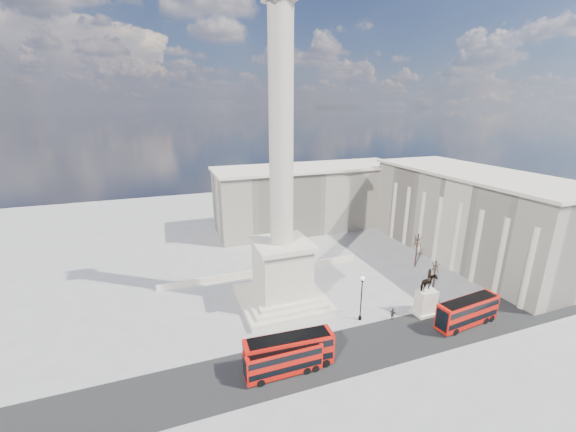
% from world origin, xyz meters
% --- Properties ---
extents(ground, '(180.00, 180.00, 0.00)m').
position_xyz_m(ground, '(0.00, 0.00, 0.00)').
color(ground, gray).
rests_on(ground, ground).
extents(asphalt_road, '(120.00, 9.00, 0.01)m').
position_xyz_m(asphalt_road, '(5.00, -10.00, 0.00)').
color(asphalt_road, black).
rests_on(asphalt_road, ground).
extents(nelsons_column, '(14.00, 14.00, 49.85)m').
position_xyz_m(nelsons_column, '(0.00, 5.00, 12.92)').
color(nelsons_column, beige).
rests_on(nelsons_column, ground).
extents(balustrade_wall, '(40.00, 0.60, 1.10)m').
position_xyz_m(balustrade_wall, '(0.00, 16.00, 0.55)').
color(balustrade_wall, beige).
rests_on(balustrade_wall, ground).
extents(building_east, '(19.00, 46.00, 18.60)m').
position_xyz_m(building_east, '(45.00, 10.00, 9.32)').
color(building_east, '#B6AC95').
rests_on(building_east, ground).
extents(building_northeast, '(51.00, 17.00, 16.60)m').
position_xyz_m(building_northeast, '(20.00, 40.00, 8.32)').
color(building_northeast, '#B6AC95').
rests_on(building_northeast, ground).
extents(red_bus_a, '(9.59, 2.33, 3.88)m').
position_xyz_m(red_bus_a, '(-5.24, -11.09, 2.04)').
color(red_bus_a, '#BC1209').
rests_on(red_bus_a, ground).
extents(red_bus_b, '(11.33, 3.17, 4.54)m').
position_xyz_m(red_bus_b, '(-4.26, -10.34, 2.38)').
color(red_bus_b, '#BC1209').
rests_on(red_bus_b, ground).
extents(red_bus_c, '(10.82, 3.50, 4.31)m').
position_xyz_m(red_bus_c, '(23.92, -10.66, 2.26)').
color(red_bus_c, '#BC1209').
rests_on(red_bus_c, ground).
extents(red_bus_d, '(11.63, 3.15, 4.68)m').
position_xyz_m(red_bus_d, '(43.92, -9.69, 2.45)').
color(red_bus_d, '#BC1209').
rests_on(red_bus_d, ground).
extents(victorian_lamp, '(0.63, 0.63, 7.37)m').
position_xyz_m(victorian_lamp, '(9.59, -4.10, 4.34)').
color(victorian_lamp, black).
rests_on(victorian_lamp, ground).
extents(equestrian_statue, '(3.71, 2.78, 7.81)m').
position_xyz_m(equestrian_statue, '(20.16, -6.09, 2.69)').
color(equestrian_statue, beige).
rests_on(equestrian_statue, ground).
extents(bare_tree_near, '(1.72, 1.72, 7.54)m').
position_xyz_m(bare_tree_near, '(38.64, -8.32, 5.94)').
color(bare_tree_near, '#332319').
rests_on(bare_tree_near, ground).
extents(bare_tree_mid, '(1.58, 1.58, 5.97)m').
position_xyz_m(bare_tree_mid, '(26.70, -0.42, 4.71)').
color(bare_tree_mid, '#332319').
rests_on(bare_tree_mid, ground).
extents(bare_tree_far, '(1.84, 1.84, 7.50)m').
position_xyz_m(bare_tree_far, '(30.22, 8.76, 5.91)').
color(bare_tree_far, '#332319').
rests_on(bare_tree_far, ground).
extents(pedestrian_walking, '(0.79, 0.60, 1.94)m').
position_xyz_m(pedestrian_walking, '(22.73, -5.91, 0.97)').
color(pedestrian_walking, black).
rests_on(pedestrian_walking, ground).
extents(pedestrian_standing, '(0.97, 0.82, 1.77)m').
position_xyz_m(pedestrian_standing, '(24.42, -6.50, 0.89)').
color(pedestrian_standing, black).
rests_on(pedestrian_standing, ground).
extents(pedestrian_crossing, '(1.17, 1.05, 1.91)m').
position_xyz_m(pedestrian_crossing, '(14.30, -5.78, 0.95)').
color(pedestrian_crossing, black).
rests_on(pedestrian_crossing, ground).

